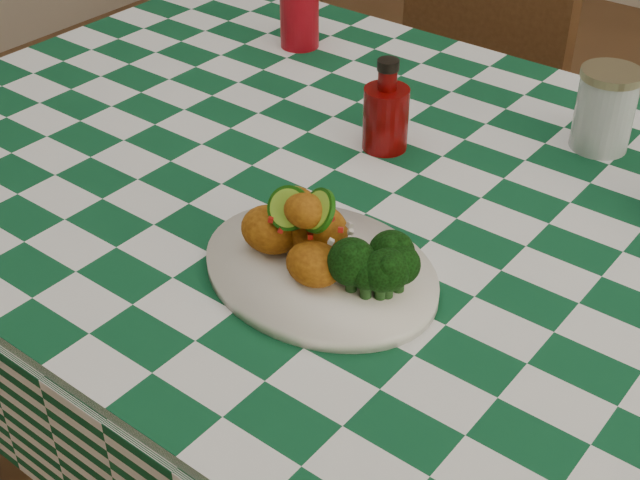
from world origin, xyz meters
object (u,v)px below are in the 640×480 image
Objects in this scene: fried_chicken_pile at (310,229)px; mason_jar at (605,109)px; plate at (320,271)px; wooden_chair_left at (427,131)px; ketchup_bottle at (386,105)px; dining_table at (382,395)px; red_tumbler at (299,14)px.

mason_jar is at bearing 74.06° from fried_chicken_pile.
wooden_chair_left is at bearing 113.52° from plate.
fried_chicken_pile is 1.04× the size of ketchup_bottle.
dining_table is 0.51m from fried_chicken_pile.
plate is at bearing -68.78° from ketchup_bottle.
fried_chicken_pile is 1.18× the size of mason_jar.
wooden_chair_left is at bearing 112.72° from fried_chicken_pile.
ketchup_bottle is at bearing 108.82° from fried_chicken_pile.
ketchup_bottle is 0.74m from wooden_chair_left.
ketchup_bottle reaches higher than plate.
dining_table is at bearing -119.38° from mason_jar.
red_tumbler is 0.88× the size of ketchup_bottle.
mason_jar is (0.15, 0.51, -0.00)m from fried_chicken_pile.
ketchup_bottle is (0.34, -0.22, 0.01)m from red_tumbler.
plate is 2.49× the size of mason_jar.
mason_jar reaches higher than fried_chicken_pile.
fried_chicken_pile is (-0.01, 0.00, 0.06)m from plate.
red_tumbler is at bearing -97.79° from wooden_chair_left.
dining_table is at bearing -49.82° from ketchup_bottle.
fried_chicken_pile is 1.04m from wooden_chair_left.
fried_chicken_pile is 0.15× the size of wooden_chair_left.
fried_chicken_pile is 0.53m from mason_jar.
ketchup_bottle is (-0.12, 0.31, 0.06)m from plate.
plate is 0.34m from ketchup_bottle.
wooden_chair_left is (-0.39, 0.89, -0.32)m from plate.
red_tumbler is 1.00× the size of mason_jar.
red_tumbler is (-0.43, 0.32, 0.46)m from dining_table.
red_tumbler is 0.52m from wooden_chair_left.
red_tumbler is (-0.46, 0.53, 0.05)m from plate.
plate is 0.53m from mason_jar.
plate is 1.02m from wooden_chair_left.
plate reaches higher than dining_table.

